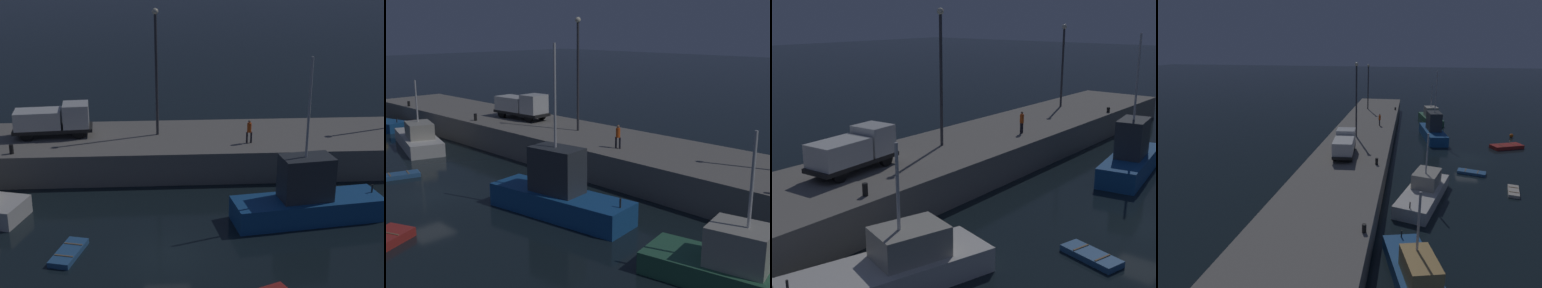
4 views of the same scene
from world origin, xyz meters
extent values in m
plane|color=black|center=(0.00, 0.00, 0.00)|extent=(320.00, 320.00, 0.00)
cube|color=gray|center=(0.00, 13.15, 1.10)|extent=(58.46, 7.89, 2.20)
cube|color=#195193|center=(8.25, 3.74, 0.68)|extent=(9.02, 3.74, 1.36)
cube|color=#33383D|center=(8.06, 3.71, 2.64)|extent=(3.14, 2.13, 2.57)
cylinder|color=silver|center=(7.97, 3.70, 6.77)|extent=(0.14, 0.14, 5.68)
cylinder|color=#262626|center=(12.23, 4.32, 1.61)|extent=(0.10, 0.10, 0.50)
cube|color=#2D6099|center=(-5.08, 0.40, 0.15)|extent=(1.82, 3.03, 0.30)
cube|color=olive|center=(-4.91, 1.00, 0.32)|extent=(0.99, 0.34, 0.04)
cube|color=olive|center=(-5.24, -0.21, 0.32)|extent=(0.99, 0.34, 0.04)
cylinder|color=#38383D|center=(-0.38, 13.60, 6.50)|extent=(0.20, 0.20, 8.59)
sphere|color=#F9EFCC|center=(-0.38, 13.60, 10.97)|extent=(0.44, 0.44, 0.44)
cylinder|color=black|center=(-6.15, 14.59, 2.65)|extent=(0.92, 0.36, 0.90)
cylinder|color=black|center=(-6.00, 12.97, 2.65)|extent=(0.92, 0.36, 0.90)
cylinder|color=black|center=(-9.69, 14.26, 2.65)|extent=(0.92, 0.36, 0.90)
cylinder|color=black|center=(-9.54, 12.64, 2.65)|extent=(0.92, 0.36, 0.90)
cube|color=black|center=(-7.84, 13.62, 2.78)|extent=(5.71, 2.44, 0.25)
cube|color=silver|center=(-6.18, 13.77, 3.74)|extent=(1.95, 2.09, 1.67)
cube|color=silver|center=(-8.84, 13.52, 3.54)|extent=(3.38, 2.22, 1.27)
cylinder|color=black|center=(5.80, 11.26, 2.60)|extent=(0.13, 0.13, 0.79)
cylinder|color=black|center=(6.10, 11.32, 2.60)|extent=(0.13, 0.13, 0.79)
cylinder|color=#E54C14|center=(5.95, 11.29, 3.32)|extent=(0.36, 0.36, 0.66)
sphere|color=#8C664C|center=(5.95, 11.29, 3.77)|extent=(0.19, 0.19, 0.19)
cylinder|color=black|center=(-9.99, 10.07, 2.52)|extent=(0.28, 0.28, 0.64)
camera|label=1|loc=(-0.32, -26.41, 15.22)|focal=54.14mm
camera|label=2|loc=(27.84, -13.97, 10.37)|focal=46.23mm
camera|label=3|loc=(-24.69, -8.07, 10.77)|focal=46.52mm
camera|label=4|loc=(-40.31, 7.24, 13.39)|focal=31.57mm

